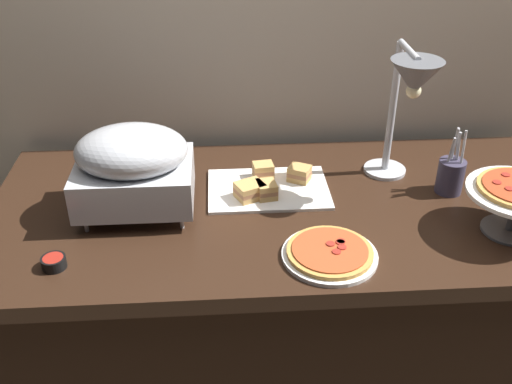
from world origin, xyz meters
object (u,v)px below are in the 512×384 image
Objects in this scene: sandwich_platter at (268,186)px; utensil_holder at (451,175)px; pizza_plate_front at (330,253)px; chafing_dish at (133,165)px; heat_lamp at (410,89)px; sauce_cup_near at (54,262)px.

utensil_holder is (0.57, -0.04, 0.04)m from sandwich_platter.
utensil_holder is (0.44, 0.32, 0.05)m from pizza_plate_front.
heat_lamp is (0.81, 0.05, 0.20)m from chafing_dish.
pizza_plate_front is at bearing -144.08° from utensil_holder.
sandwich_platter is (0.40, 0.08, -0.13)m from chafing_dish.
heat_lamp is 0.54m from pizza_plate_front.
sandwich_platter is 5.89× the size of sauce_cup_near.
pizza_plate_front is at bearing -27.04° from chafing_dish.
utensil_holder is (0.98, 0.04, -0.09)m from chafing_dish.
pizza_plate_front and sauce_cup_near have the same top height.
heat_lamp is 6.99× the size of sauce_cup_near.
chafing_dish is 0.98m from utensil_holder.
chafing_dish is 1.31× the size of pizza_plate_front.
pizza_plate_front is at bearing -0.45° from sauce_cup_near.
sauce_cup_near is at bearing -165.10° from utensil_holder.
sauce_cup_near is at bearing -149.44° from sandwich_platter.
pizza_plate_front is 0.54m from utensil_holder.
pizza_plate_front is 0.73m from sauce_cup_near.
sauce_cup_near is at bearing -162.47° from heat_lamp.
sandwich_platter is (-0.14, 0.36, 0.01)m from pizza_plate_front.
sandwich_platter is 0.69m from sauce_cup_near.
chafing_dish reaches higher than pizza_plate_front.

